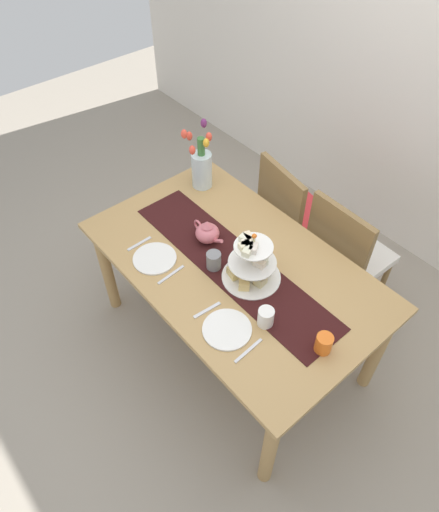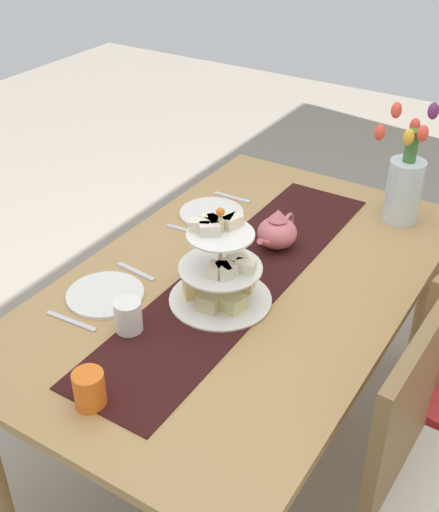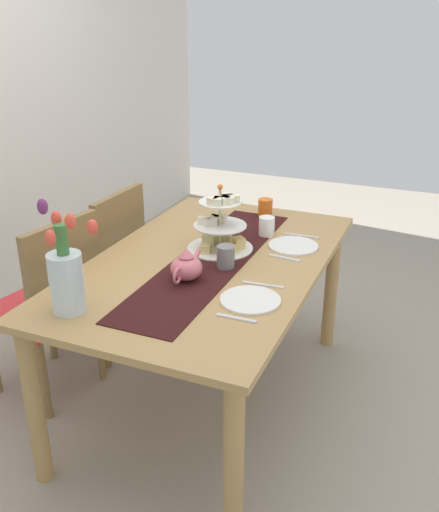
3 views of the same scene
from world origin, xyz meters
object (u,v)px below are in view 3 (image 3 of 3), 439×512
(tiered_cake_stand, at_px, (220,229))
(fork_left, at_px, (236,318))
(mug_grey, at_px, (226,257))
(dinner_plate_right, at_px, (293,246))
(dining_table, at_px, (209,281))
(knife_left, at_px, (263,285))
(tulip_vase, at_px, (66,274))
(chair_right, at_px, (104,264))
(teapot, at_px, (186,267))
(mug_white_text, at_px, (267,226))
(fork_right, at_px, (284,258))
(mug_orange, at_px, (265,208))
(chair_left, at_px, (51,300))
(dinner_plate_left, at_px, (250,300))
(knife_right, at_px, (302,236))

(tiered_cake_stand, bearing_deg, fork_left, -152.10)
(mug_grey, bearing_deg, dinner_plate_right, -30.85)
(dining_table, xyz_separation_m, knife_left, (-0.14, -0.30, 0.10))
(tiered_cake_stand, xyz_separation_m, tulip_vase, (-0.74, 0.28, 0.04))
(chair_right, distance_m, dinner_plate_right, 1.04)
(teapot, bearing_deg, fork_left, -125.68)
(chair_right, xyz_separation_m, tulip_vase, (-0.83, -0.43, 0.38))
(mug_grey, xyz_separation_m, mug_white_text, (0.42, -0.04, -0.00))
(tiered_cake_stand, bearing_deg, knife_left, -132.54)
(fork_right, relative_size, mug_orange, 1.58)
(teapot, height_order, knife_left, teapot)
(dining_table, bearing_deg, fork_left, -145.27)
(chair_right, relative_size, dinner_plate_right, 3.96)
(tiered_cake_stand, distance_m, mug_grey, 0.21)
(dinner_plate_right, relative_size, mug_orange, 2.42)
(chair_left, bearing_deg, tiered_cake_stand, -63.62)
(teapot, xyz_separation_m, mug_grey, (0.17, -0.10, -0.01))
(teapot, xyz_separation_m, fork_right, (0.36, -0.30, -0.06))
(teapot, relative_size, dinner_plate_right, 1.04)
(dining_table, bearing_deg, dinner_plate_right, -45.80)
(fork_left, distance_m, mug_white_text, 0.83)
(mug_grey, distance_m, mug_orange, 0.69)
(dinner_plate_right, bearing_deg, mug_orange, 36.15)
(dining_table, xyz_separation_m, chair_left, (-0.22, 0.71, -0.13))
(dinner_plate_left, bearing_deg, teapot, 76.76)
(dinner_plate_left, xyz_separation_m, mug_grey, (0.24, 0.20, 0.05))
(chair_right, distance_m, mug_grey, 0.90)
(fork_left, bearing_deg, dining_table, 34.73)
(chair_right, bearing_deg, mug_orange, -60.63)
(tiered_cake_stand, height_order, dinner_plate_right, tiered_cake_stand)
(dinner_plate_right, bearing_deg, tiered_cake_stand, 118.40)
(fork_left, relative_size, mug_grey, 1.58)
(fork_right, relative_size, knife_right, 0.88)
(dining_table, xyz_separation_m, fork_left, (-0.43, -0.30, 0.10))
(dinner_plate_right, xyz_separation_m, mug_grey, (-0.34, 0.20, 0.05))
(tulip_vase, bearing_deg, dinner_plate_left, -60.81)
(dinner_plate_left, relative_size, fork_right, 1.53)
(dinner_plate_right, bearing_deg, teapot, 149.50)
(tiered_cake_stand, distance_m, fork_right, 0.32)
(mug_orange, bearing_deg, mug_white_text, -160.01)
(tulip_vase, relative_size, mug_white_text, 4.50)
(mug_white_text, relative_size, mug_orange, 1.00)
(fork_right, bearing_deg, mug_orange, 27.33)
(mug_white_text, distance_m, mug_orange, 0.28)
(dining_table, height_order, dinner_plate_right, dinner_plate_right)
(tiered_cake_stand, height_order, dinner_plate_left, tiered_cake_stand)
(chair_right, distance_m, fork_right, 1.04)
(tulip_vase, distance_m, knife_left, 0.76)
(dining_table, bearing_deg, mug_white_text, -20.36)
(chair_right, bearing_deg, dining_table, -107.33)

